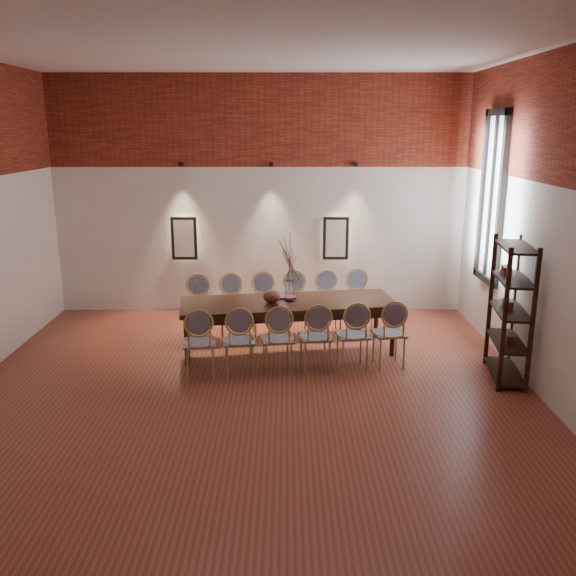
{
  "coord_description": "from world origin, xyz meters",
  "views": [
    {
      "loc": [
        0.45,
        -6.88,
        3.14
      ],
      "look_at": [
        0.47,
        1.03,
        1.05
      ],
      "focal_mm": 38.0,
      "sensor_mm": 36.0,
      "label": 1
    }
  ],
  "objects_px": {
    "book": "(287,297)",
    "shelving_rack": "(510,311)",
    "chair_near_b": "(239,340)",
    "bowl": "(272,297)",
    "chair_near_c": "(277,339)",
    "chair_far_c": "(265,306)",
    "chair_near_e": "(352,335)",
    "chair_near_d": "(315,337)",
    "chair_far_d": "(297,304)",
    "chair_far_a": "(199,308)",
    "vase": "(290,291)",
    "chair_near_a": "(200,342)",
    "dining_table": "(288,326)",
    "chair_far_f": "(360,302)",
    "chair_near_f": "(389,333)",
    "chair_far_b": "(232,307)",
    "chair_far_e": "(328,303)"
  },
  "relations": [
    {
      "from": "chair_near_f",
      "to": "chair_far_f",
      "type": "height_order",
      "value": "same"
    },
    {
      "from": "chair_near_b",
      "to": "chair_near_c",
      "type": "xyz_separation_m",
      "value": [
        0.5,
        0.07,
        0.0
      ]
    },
    {
      "from": "chair_near_b",
      "to": "chair_far_c",
      "type": "height_order",
      "value": "same"
    },
    {
      "from": "chair_near_d",
      "to": "chair_far_a",
      "type": "distance_m",
      "value": 2.15
    },
    {
      "from": "chair_far_f",
      "to": "book",
      "type": "xyz_separation_m",
      "value": [
        -1.15,
        -0.76,
        0.3
      ]
    },
    {
      "from": "bowl",
      "to": "chair_far_c",
      "type": "bearing_deg",
      "value": 99.37
    },
    {
      "from": "vase",
      "to": "shelving_rack",
      "type": "relative_size",
      "value": 0.17
    },
    {
      "from": "dining_table",
      "to": "chair_near_b",
      "type": "relative_size",
      "value": 3.22
    },
    {
      "from": "dining_table",
      "to": "chair_far_f",
      "type": "distance_m",
      "value": 1.48
    },
    {
      "from": "chair_near_c",
      "to": "shelving_rack",
      "type": "distance_m",
      "value": 2.98
    },
    {
      "from": "book",
      "to": "shelving_rack",
      "type": "height_order",
      "value": "shelving_rack"
    },
    {
      "from": "chair_near_e",
      "to": "bowl",
      "type": "distance_m",
      "value": 1.28
    },
    {
      "from": "chair_near_a",
      "to": "chair_near_f",
      "type": "height_order",
      "value": "same"
    },
    {
      "from": "chair_near_b",
      "to": "shelving_rack",
      "type": "distance_m",
      "value": 3.47
    },
    {
      "from": "chair_near_a",
      "to": "chair_near_d",
      "type": "xyz_separation_m",
      "value": [
        1.5,
        0.22,
        0.0
      ]
    },
    {
      "from": "chair_far_d",
      "to": "vase",
      "type": "height_order",
      "value": "vase"
    },
    {
      "from": "chair_near_d",
      "to": "chair_far_f",
      "type": "height_order",
      "value": "same"
    },
    {
      "from": "chair_near_e",
      "to": "book",
      "type": "relative_size",
      "value": 3.62
    },
    {
      "from": "chair_far_b",
      "to": "chair_near_f",
      "type": "bearing_deg",
      "value": 142.77
    },
    {
      "from": "chair_near_d",
      "to": "chair_far_d",
      "type": "bearing_deg",
      "value": 90.0
    },
    {
      "from": "shelving_rack",
      "to": "chair_far_c",
      "type": "bearing_deg",
      "value": 160.18
    },
    {
      "from": "chair_near_e",
      "to": "chair_far_d",
      "type": "height_order",
      "value": "same"
    },
    {
      "from": "chair_near_c",
      "to": "shelving_rack",
      "type": "relative_size",
      "value": 0.52
    },
    {
      "from": "bowl",
      "to": "chair_far_a",
      "type": "bearing_deg",
      "value": 149.67
    },
    {
      "from": "chair_near_c",
      "to": "chair_far_a",
      "type": "relative_size",
      "value": 1.0
    },
    {
      "from": "chair_near_a",
      "to": "chair_far_a",
      "type": "xyz_separation_m",
      "value": [
        -0.22,
        1.52,
        0.0
      ]
    },
    {
      "from": "chair_near_b",
      "to": "chair_far_b",
      "type": "bearing_deg",
      "value": 90.0
    },
    {
      "from": "chair_far_a",
      "to": "chair_near_a",
      "type": "bearing_deg",
      "value": 90.0
    },
    {
      "from": "chair_near_c",
      "to": "book",
      "type": "xyz_separation_m",
      "value": [
        0.12,
        0.97,
        0.3
      ]
    },
    {
      "from": "dining_table",
      "to": "chair_near_c",
      "type": "relative_size",
      "value": 3.22
    },
    {
      "from": "chair_near_c",
      "to": "chair_far_b",
      "type": "relative_size",
      "value": 1.0
    },
    {
      "from": "chair_far_d",
      "to": "shelving_rack",
      "type": "bearing_deg",
      "value": 138.4
    },
    {
      "from": "chair_far_c",
      "to": "chair_far_e",
      "type": "bearing_deg",
      "value": -180.0
    },
    {
      "from": "bowl",
      "to": "chair_near_c",
      "type": "bearing_deg",
      "value": -83.14
    },
    {
      "from": "chair_near_b",
      "to": "bowl",
      "type": "relative_size",
      "value": 3.92
    },
    {
      "from": "chair_near_b",
      "to": "shelving_rack",
      "type": "bearing_deg",
      "value": -9.82
    },
    {
      "from": "chair_near_e",
      "to": "dining_table",
      "type": "bearing_deg",
      "value": 134.62
    },
    {
      "from": "chair_near_a",
      "to": "chair_far_d",
      "type": "distance_m",
      "value": 2.15
    },
    {
      "from": "dining_table",
      "to": "bowl",
      "type": "height_order",
      "value": "bowl"
    },
    {
      "from": "chair_near_a",
      "to": "book",
      "type": "distance_m",
      "value": 1.61
    },
    {
      "from": "chair_near_b",
      "to": "chair_far_f",
      "type": "xyz_separation_m",
      "value": [
        1.78,
        1.8,
        0.0
      ]
    },
    {
      "from": "chair_far_c",
      "to": "chair_far_b",
      "type": "bearing_deg",
      "value": 0.0
    },
    {
      "from": "chair_near_d",
      "to": "book",
      "type": "distance_m",
      "value": 1.02
    },
    {
      "from": "chair_near_a",
      "to": "dining_table",
      "type": "bearing_deg",
      "value": 31.3
    },
    {
      "from": "chair_near_b",
      "to": "chair_near_c",
      "type": "relative_size",
      "value": 1.0
    },
    {
      "from": "chair_near_d",
      "to": "chair_far_b",
      "type": "bearing_deg",
      "value": 123.34
    },
    {
      "from": "vase",
      "to": "chair_near_b",
      "type": "bearing_deg",
      "value": -127.44
    },
    {
      "from": "chair_far_d",
      "to": "shelving_rack",
      "type": "height_order",
      "value": "shelving_rack"
    },
    {
      "from": "chair_near_a",
      "to": "chair_near_e",
      "type": "distance_m",
      "value": 2.02
    },
    {
      "from": "chair_near_a",
      "to": "shelving_rack",
      "type": "bearing_deg",
      "value": -8.57
    }
  ]
}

